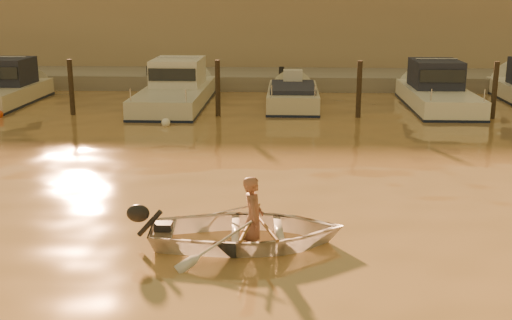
# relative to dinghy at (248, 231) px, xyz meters

# --- Properties ---
(ground_plane) EXTENTS (160.00, 160.00, 0.00)m
(ground_plane) POSITION_rel_dinghy_xyz_m (-1.61, -1.81, -0.23)
(ground_plane) COLOR #92633A
(ground_plane) RESTS_ON ground
(dinghy) EXTENTS (3.60, 2.70, 0.71)m
(dinghy) POSITION_rel_dinghy_xyz_m (0.00, 0.00, 0.00)
(dinghy) COLOR silver
(dinghy) RESTS_ON ground_plane
(person) EXTENTS (0.41, 0.59, 1.54)m
(person) POSITION_rel_dinghy_xyz_m (0.10, 0.01, 0.24)
(person) COLOR #905C48
(person) RESTS_ON dinghy
(outboard_motor) EXTENTS (0.93, 0.47, 0.70)m
(outboard_motor) POSITION_rel_dinghy_xyz_m (-1.50, -0.12, 0.05)
(outboard_motor) COLOR black
(outboard_motor) RESTS_ON dinghy
(oar_port) EXTENTS (0.65, 2.03, 0.13)m
(oar_port) POSITION_rel_dinghy_xyz_m (0.25, 0.02, 0.19)
(oar_port) COLOR brown
(oar_port) RESTS_ON dinghy
(oar_starboard) EXTENTS (0.26, 2.10, 0.13)m
(oar_starboard) POSITION_rel_dinghy_xyz_m (0.05, 0.00, 0.19)
(oar_starboard) COLOR olive
(oar_starboard) RESTS_ON dinghy
(moored_boat_1) EXTENTS (1.97, 5.97, 1.75)m
(moored_boat_1) POSITION_rel_dinghy_xyz_m (-10.52, 14.19, 0.39)
(moored_boat_1) COLOR beige
(moored_boat_1) RESTS_ON ground_plane
(moored_boat_2) EXTENTS (2.37, 7.92, 1.75)m
(moored_boat_2) POSITION_rel_dinghy_xyz_m (-3.72, 14.19, 0.39)
(moored_boat_2) COLOR beige
(moored_boat_2) RESTS_ON ground_plane
(moored_boat_3) EXTENTS (1.91, 5.57, 0.95)m
(moored_boat_3) POSITION_rel_dinghy_xyz_m (0.88, 14.19, -0.01)
(moored_boat_3) COLOR beige
(moored_boat_3) RESTS_ON ground_plane
(moored_boat_4) EXTENTS (2.22, 6.87, 1.75)m
(moored_boat_4) POSITION_rel_dinghy_xyz_m (6.45, 14.19, 0.39)
(moored_boat_4) COLOR white
(moored_boat_4) RESTS_ON ground_plane
(piling_1) EXTENTS (0.18, 0.18, 2.20)m
(piling_1) POSITION_rel_dinghy_xyz_m (-7.11, 11.99, 0.67)
(piling_1) COLOR #2D2319
(piling_1) RESTS_ON ground_plane
(piling_2) EXTENTS (0.18, 0.18, 2.20)m
(piling_2) POSITION_rel_dinghy_xyz_m (-1.81, 11.99, 0.67)
(piling_2) COLOR #2D2319
(piling_2) RESTS_ON ground_plane
(piling_3) EXTENTS (0.18, 0.18, 2.20)m
(piling_3) POSITION_rel_dinghy_xyz_m (3.19, 11.99, 0.67)
(piling_3) COLOR #2D2319
(piling_3) RESTS_ON ground_plane
(piling_4) EXTENTS (0.18, 0.18, 2.20)m
(piling_4) POSITION_rel_dinghy_xyz_m (7.89, 11.99, 0.67)
(piling_4) COLOR #2D2319
(piling_4) RESTS_ON ground_plane
(fender_c) EXTENTS (0.30, 0.30, 0.30)m
(fender_c) POSITION_rel_dinghy_xyz_m (-3.38, 10.20, -0.13)
(fender_c) COLOR white
(fender_c) RESTS_ON ground_plane
(fender_d) EXTENTS (0.30, 0.30, 0.30)m
(fender_d) POSITION_rel_dinghy_xyz_m (0.77, 12.37, -0.13)
(fender_d) COLOR orange
(fender_d) RESTS_ON ground_plane
(fender_e) EXTENTS (0.30, 0.30, 0.30)m
(fender_e) POSITION_rel_dinghy_xyz_m (5.94, 11.80, -0.13)
(fender_e) COLOR white
(fender_e) RESTS_ON ground_plane
(quay) EXTENTS (52.00, 4.00, 1.00)m
(quay) POSITION_rel_dinghy_xyz_m (-1.61, 19.69, -0.08)
(quay) COLOR gray
(quay) RESTS_ON ground_plane
(waterfront_building) EXTENTS (46.00, 7.00, 4.80)m
(waterfront_building) POSITION_rel_dinghy_xyz_m (-1.61, 25.19, 2.17)
(waterfront_building) COLOR #9E8466
(waterfront_building) RESTS_ON quay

